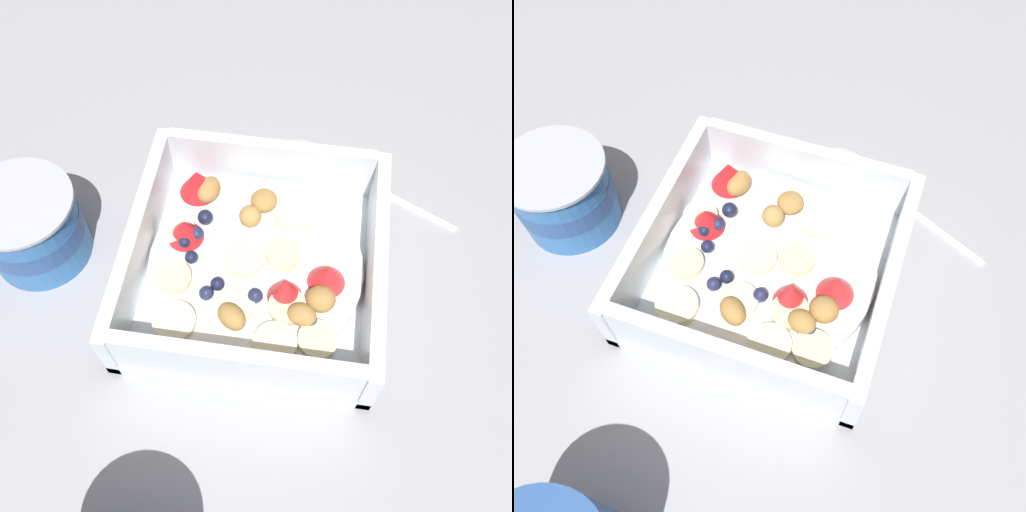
# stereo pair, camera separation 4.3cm
# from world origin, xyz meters

# --- Properties ---
(ground_plane) EXTENTS (2.40, 2.40, 0.00)m
(ground_plane) POSITION_xyz_m (0.00, 0.00, 0.00)
(ground_plane) COLOR #9E9EA3
(fruit_bowl) EXTENTS (0.19, 0.19, 0.06)m
(fruit_bowl) POSITION_xyz_m (0.00, -0.01, 0.02)
(fruit_bowl) COLOR white
(fruit_bowl) RESTS_ON ground
(spoon) EXTENTS (0.09, 0.16, 0.01)m
(spoon) POSITION_xyz_m (0.12, -0.06, 0.00)
(spoon) COLOR silver
(spoon) RESTS_ON ground
(yogurt_cup) EXTENTS (0.08, 0.08, 0.07)m
(yogurt_cup) POSITION_xyz_m (0.00, 0.17, 0.03)
(yogurt_cup) COLOR #3370B7
(yogurt_cup) RESTS_ON ground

